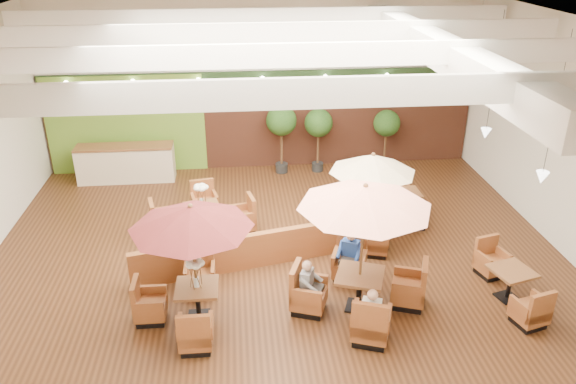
{
  "coord_description": "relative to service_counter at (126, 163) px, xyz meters",
  "views": [
    {
      "loc": [
        -0.9,
        -11.78,
        7.24
      ],
      "look_at": [
        0.3,
        0.5,
        1.5
      ],
      "focal_mm": 35.0,
      "sensor_mm": 36.0,
      "label": 1
    }
  ],
  "objects": [
    {
      "name": "room",
      "position": [
        4.65,
        -3.88,
        3.05
      ],
      "size": [
        14.04,
        14.0,
        5.52
      ],
      "color": "#381E0F",
      "rests_on": "ground"
    },
    {
      "name": "service_counter",
      "position": [
        0.0,
        0.0,
        0.0
      ],
      "size": [
        3.0,
        0.75,
        1.18
      ],
      "color": "beige",
      "rests_on": "ground"
    },
    {
      "name": "booth_divider",
      "position": [
        4.08,
        -5.42,
        -0.15
      ],
      "size": [
        6.17,
        1.61,
        0.87
      ],
      "primitive_type": "cube",
      "rotation": [
        0.0,
        0.0,
        0.23
      ],
      "color": "brown",
      "rests_on": "ground"
    },
    {
      "name": "table_0",
      "position": [
        2.52,
        -7.32,
        1.28
      ],
      "size": [
        2.48,
        2.54,
        2.61
      ],
      "rotation": [
        0.0,
        0.0,
        -0.01
      ],
      "color": "brown",
      "rests_on": "ground"
    },
    {
      "name": "table_1",
      "position": [
        5.93,
        -7.31,
        1.36
      ],
      "size": [
        3.0,
        3.0,
        2.89
      ],
      "rotation": [
        0.0,
        0.0,
        -0.35
      ],
      "color": "brown",
      "rests_on": "ground"
    },
    {
      "name": "table_2",
      "position": [
        6.76,
        -4.37,
        1.13
      ],
      "size": [
        2.29,
        2.41,
        2.36
      ],
      "rotation": [
        0.0,
        0.0,
        -0.29
      ],
      "color": "brown",
      "rests_on": "ground"
    },
    {
      "name": "table_3",
      "position": [
        2.55,
        -3.76,
        -0.15
      ],
      "size": [
        2.79,
        2.79,
        1.57
      ],
      "rotation": [
        0.0,
        0.0,
        0.21
      ],
      "color": "brown",
      "rests_on": "ground"
    },
    {
      "name": "table_4",
      "position": [
        9.23,
        -7.3,
        -0.24
      ],
      "size": [
        1.0,
        2.55,
        0.91
      ],
      "rotation": [
        0.0,
        0.0,
        0.27
      ],
      "color": "brown",
      "rests_on": "ground"
    },
    {
      "name": "table_5",
      "position": [
        8.15,
        -3.11,
        -0.26
      ],
      "size": [
        0.77,
        2.27,
        0.85
      ],
      "rotation": [
        0.0,
        0.0,
        0.01
      ],
      "color": "brown",
      "rests_on": "ground"
    },
    {
      "name": "topiary_0",
      "position": [
        4.96,
        0.2,
        1.1
      ],
      "size": [
        0.98,
        0.98,
        2.27
      ],
      "color": "black",
      "rests_on": "ground"
    },
    {
      "name": "topiary_1",
      "position": [
        6.16,
        0.2,
        0.99
      ],
      "size": [
        0.91,
        0.91,
        2.12
      ],
      "color": "black",
      "rests_on": "ground"
    },
    {
      "name": "topiary_2",
      "position": [
        8.4,
        0.2,
        0.92
      ],
      "size": [
        0.87,
        0.87,
        2.01
      ],
      "color": "black",
      "rests_on": "ground"
    },
    {
      "name": "diner_0",
      "position": [
        5.93,
        -8.37,
        0.15
      ],
      "size": [
        0.41,
        0.38,
        0.74
      ],
      "rotation": [
        0.0,
        0.0,
        -0.38
      ],
      "color": "silver",
      "rests_on": "ground"
    },
    {
      "name": "diner_1",
      "position": [
        5.93,
        -6.25,
        0.16
      ],
      "size": [
        0.43,
        0.41,
        0.77
      ],
      "rotation": [
        0.0,
        0.0,
        2.65
      ],
      "color": "#23459A",
      "rests_on": "ground"
    },
    {
      "name": "diner_2",
      "position": [
        4.87,
        -7.31,
        0.15
      ],
      "size": [
        0.39,
        0.41,
        0.74
      ],
      "rotation": [
        0.0,
        0.0,
        4.29
      ],
      "color": "gray",
      "rests_on": "ground"
    },
    {
      "name": "diner_3",
      "position": [
        6.82,
        -5.23,
        0.15
      ],
      "size": [
        0.4,
        0.38,
        0.72
      ],
      "rotation": [
        0.0,
        0.0,
        -0.42
      ],
      "color": "#23459A",
      "rests_on": "ground"
    },
    {
      "name": "diner_4",
      "position": [
        6.82,
        -5.23,
        0.18
      ],
      "size": [
        0.45,
        0.41,
        0.82
      ],
      "rotation": [
        0.0,
        0.0,
        -0.33
      ],
      "color": "silver",
      "rests_on": "ground"
    }
  ]
}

